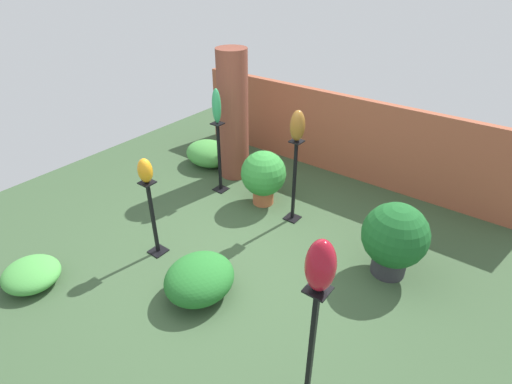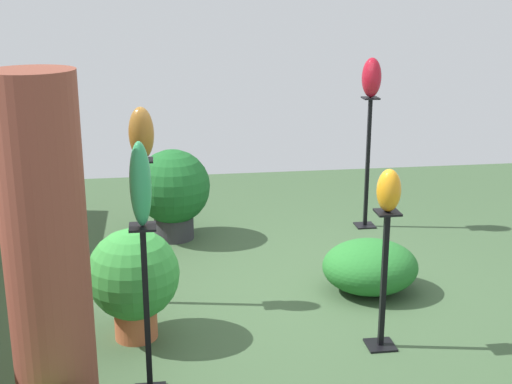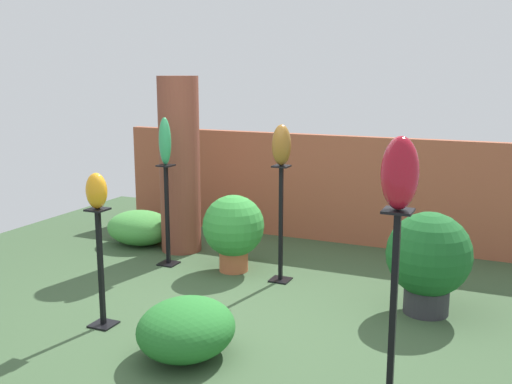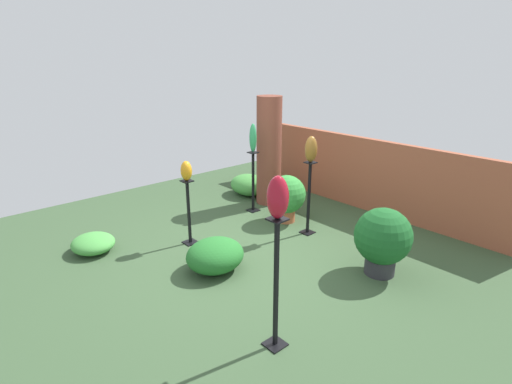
{
  "view_description": "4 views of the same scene",
  "coord_description": "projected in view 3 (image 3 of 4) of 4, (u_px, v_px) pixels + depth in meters",
  "views": [
    {
      "loc": [
        2.47,
        -2.88,
        3.27
      ],
      "look_at": [
        0.18,
        0.16,
        0.96
      ],
      "focal_mm": 28.0,
      "sensor_mm": 36.0,
      "label": 1
    },
    {
      "loc": [
        -5.28,
        1.03,
        2.51
      ],
      "look_at": [
        -0.17,
        0.31,
        0.98
      ],
      "focal_mm": 50.0,
      "sensor_mm": 36.0,
      "label": 2
    },
    {
      "loc": [
        2.23,
        -4.31,
        2.11
      ],
      "look_at": [
        0.27,
        0.11,
        1.13
      ],
      "focal_mm": 42.0,
      "sensor_mm": 36.0,
      "label": 3
    },
    {
      "loc": [
        4.0,
        -3.46,
        2.76
      ],
      "look_at": [
        -0.27,
        0.34,
        0.8
      ],
      "focal_mm": 28.0,
      "sensor_mm": 36.0,
      "label": 4
    }
  ],
  "objects": [
    {
      "name": "brick_wall_back",
      "position": [
        323.0,
        188.0,
        7.54
      ],
      "size": [
        5.6,
        0.12,
        1.34
      ],
      "primitive_type": "cube",
      "color": "#9E5138",
      "rests_on": "ground"
    },
    {
      "name": "brick_pillar",
      "position": [
        180.0,
        165.0,
        7.02
      ],
      "size": [
        0.48,
        0.48,
        2.07
      ],
      "primitive_type": "cylinder",
      "color": "brown",
      "rests_on": "ground"
    },
    {
      "name": "potted_plant_mid_left",
      "position": [
        429.0,
        258.0,
        5.24
      ],
      "size": [
        0.75,
        0.75,
        0.92
      ],
      "color": "#2D2D33",
      "rests_on": "ground"
    },
    {
      "name": "pedestal_bronze",
      "position": [
        281.0,
        229.0,
        6.05
      ],
      "size": [
        0.2,
        0.2,
        1.2
      ],
      "color": "black",
      "rests_on": "ground"
    },
    {
      "name": "pedestal_ruby",
      "position": [
        392.0,
        338.0,
        3.37
      ],
      "size": [
        0.2,
        0.2,
        1.38
      ],
      "color": "black",
      "rests_on": "ground"
    },
    {
      "name": "pedestal_jade",
      "position": [
        167.0,
        220.0,
        6.58
      ],
      "size": [
        0.2,
        0.2,
        1.12
      ],
      "color": "black",
      "rests_on": "ground"
    },
    {
      "name": "potted_plant_walkway_edge",
      "position": [
        233.0,
        228.0,
        6.38
      ],
      "size": [
        0.66,
        0.66,
        0.83
      ],
      "color": "#B25B38",
      "rests_on": "ground"
    },
    {
      "name": "foliage_bed_east",
      "position": [
        186.0,
        329.0,
        4.48
      ],
      "size": [
        0.72,
        0.8,
        0.44
      ],
      "primitive_type": "ellipsoid",
      "color": "#236B28",
      "rests_on": "ground"
    },
    {
      "name": "art_vase_bronze",
      "position": [
        281.0,
        145.0,
        5.88
      ],
      "size": [
        0.19,
        0.19,
        0.41
      ],
      "primitive_type": "ellipsoid",
      "color": "brown",
      "rests_on": "pedestal_bronze"
    },
    {
      "name": "pedestal_amber",
      "position": [
        101.0,
        273.0,
        4.98
      ],
      "size": [
        0.2,
        0.2,
        1.01
      ],
      "color": "black",
      "rests_on": "ground"
    },
    {
      "name": "ground_plane",
      "position": [
        222.0,
        321.0,
        5.16
      ],
      "size": [
        8.0,
        8.0,
        0.0
      ],
      "primitive_type": "plane",
      "color": "#385133"
    },
    {
      "name": "art_vase_jade",
      "position": [
        165.0,
        141.0,
        6.41
      ],
      "size": [
        0.13,
        0.13,
        0.51
      ],
      "primitive_type": "ellipsoid",
      "color": "#2D9356",
      "rests_on": "pedestal_jade"
    },
    {
      "name": "art_vase_ruby",
      "position": [
        400.0,
        173.0,
        3.18
      ],
      "size": [
        0.2,
        0.2,
        0.4
      ],
      "primitive_type": "ellipsoid",
      "color": "maroon",
      "rests_on": "pedestal_ruby"
    },
    {
      "name": "foliage_bed_west",
      "position": [
        140.0,
        228.0,
        7.42
      ],
      "size": [
        0.85,
        0.7,
        0.42
      ],
      "primitive_type": "ellipsoid",
      "color": "#479942",
      "rests_on": "ground"
    },
    {
      "name": "art_vase_amber",
      "position": [
        96.0,
        191.0,
        4.84
      ],
      "size": [
        0.18,
        0.16,
        0.3
      ],
      "primitive_type": "ellipsoid",
      "color": "orange",
      "rests_on": "pedestal_amber"
    }
  ]
}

